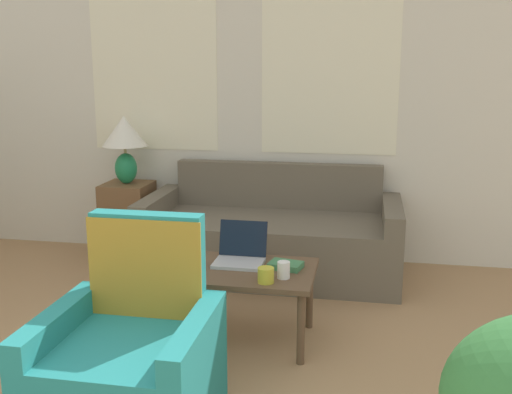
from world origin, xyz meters
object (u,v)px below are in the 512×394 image
object	(u,v)px
cup_yellow	(266,275)
cup_navy	(284,270)
couch	(272,239)
table_lamp	(125,139)
laptop	(240,254)
book_red	(286,265)
snack_bowl	(183,264)
armchair	(132,367)
coffee_table	(237,277)

from	to	relation	value
cup_yellow	cup_navy	bearing A→B (deg)	45.19
couch	table_lamp	size ratio (longest dim) A/B	3.50
laptop	book_red	xyz separation A→B (m)	(0.29, -0.06, -0.04)
laptop	snack_bowl	world-z (taller)	laptop
couch	laptop	bearing A→B (deg)	-90.88
couch	snack_bowl	xyz separation A→B (m)	(-0.32, -1.29, 0.21)
laptop	cup_yellow	bearing A→B (deg)	-56.15
snack_bowl	cup_navy	bearing A→B (deg)	-3.66
cup_navy	couch	bearing A→B (deg)	101.88
couch	laptop	distance (m)	1.13
table_lamp	laptop	bearing A→B (deg)	-45.36
book_red	snack_bowl	bearing A→B (deg)	-167.61
table_lamp	book_red	distance (m)	2.10
table_lamp	couch	bearing A→B (deg)	-7.34
couch	book_red	bearing A→B (deg)	-77.01
armchair	book_red	world-z (taller)	armchair
armchair	laptop	bearing A→B (deg)	75.02
laptop	snack_bowl	xyz separation A→B (m)	(-0.31, -0.19, -0.02)
coffee_table	couch	bearing A→B (deg)	89.29
cup_yellow	book_red	size ratio (longest dim) A/B	0.43
cup_yellow	couch	bearing A→B (deg)	97.79
armchair	laptop	world-z (taller)	armchair
couch	book_red	world-z (taller)	couch
table_lamp	laptop	size ratio (longest dim) A/B	1.91
couch	table_lamp	world-z (taller)	table_lamp
laptop	cup_yellow	size ratio (longest dim) A/B	3.24
couch	cup_yellow	world-z (taller)	couch
couch	book_red	distance (m)	1.21
cup_yellow	coffee_table	bearing A→B (deg)	136.65
laptop	book_red	distance (m)	0.29
table_lamp	cup_yellow	distance (m)	2.22
cup_yellow	snack_bowl	distance (m)	0.53
cup_navy	book_red	xyz separation A→B (m)	(-0.01, 0.17, -0.03)
cup_navy	snack_bowl	distance (m)	0.60
couch	cup_navy	xyz separation A→B (m)	(0.28, -1.33, 0.22)
coffee_table	snack_bowl	world-z (taller)	snack_bowl
table_lamp	cup_yellow	xyz separation A→B (m)	(1.46, -1.58, -0.53)
couch	cup_navy	size ratio (longest dim) A/B	20.54
cup_yellow	snack_bowl	size ratio (longest dim) A/B	0.47
armchair	cup_navy	xyz separation A→B (m)	(0.58, 0.82, 0.21)
cup_navy	cup_yellow	distance (m)	0.12
cup_navy	armchair	bearing A→B (deg)	-125.11
coffee_table	book_red	world-z (taller)	book_red
snack_bowl	coffee_table	bearing A→B (deg)	13.19
laptop	cup_yellow	xyz separation A→B (m)	(0.21, -0.31, -0.01)
book_red	table_lamp	bearing A→B (deg)	139.20
cup_navy	book_red	bearing A→B (deg)	93.98
cup_navy	book_red	distance (m)	0.17
table_lamp	book_red	bearing A→B (deg)	-40.80
cup_navy	snack_bowl	bearing A→B (deg)	176.34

